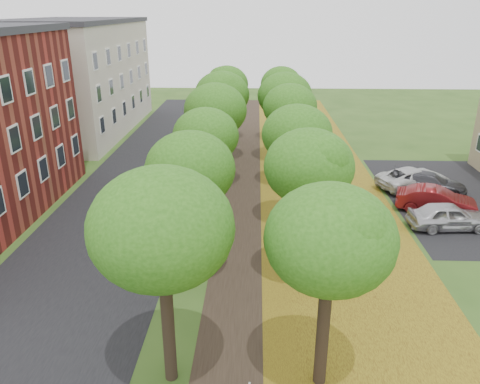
# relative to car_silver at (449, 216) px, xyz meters

# --- Properties ---
(ground) EXTENTS (120.00, 120.00, 0.00)m
(ground) POSITION_rel_car_silver_xyz_m (-11.00, -11.60, -0.74)
(ground) COLOR #2D4C19
(ground) RESTS_ON ground
(street_asphalt) EXTENTS (8.00, 70.00, 0.01)m
(street_asphalt) POSITION_rel_car_silver_xyz_m (-18.50, 3.40, -0.73)
(street_asphalt) COLOR black
(street_asphalt) RESTS_ON ground
(footpath) EXTENTS (3.20, 70.00, 0.01)m
(footpath) POSITION_rel_car_silver_xyz_m (-11.00, 3.40, -0.73)
(footpath) COLOR black
(footpath) RESTS_ON ground
(leaf_verge) EXTENTS (7.50, 70.00, 0.01)m
(leaf_verge) POSITION_rel_car_silver_xyz_m (-6.00, 3.40, -0.73)
(leaf_verge) COLOR olive
(leaf_verge) RESTS_ON ground
(parking_lot) EXTENTS (9.00, 16.00, 0.01)m
(parking_lot) POSITION_rel_car_silver_xyz_m (2.50, 4.40, -0.73)
(parking_lot) COLOR black
(parking_lot) RESTS_ON ground
(tree_row_west) EXTENTS (3.86, 33.86, 6.82)m
(tree_row_west) POSITION_rel_car_silver_xyz_m (-13.20, 3.40, 4.40)
(tree_row_west) COLOR black
(tree_row_west) RESTS_ON ground
(tree_row_east) EXTENTS (3.86, 33.86, 6.82)m
(tree_row_east) POSITION_rel_car_silver_xyz_m (-8.40, 3.40, 4.40)
(tree_row_east) COLOR black
(tree_row_east) RESTS_ON ground
(building_cream) EXTENTS (10.30, 20.30, 10.40)m
(building_cream) POSITION_rel_car_silver_xyz_m (-28.00, 21.40, 4.47)
(building_cream) COLOR beige
(building_cream) RESTS_ON ground
(car_silver) EXTENTS (4.42, 2.00, 1.47)m
(car_silver) POSITION_rel_car_silver_xyz_m (0.00, 0.00, 0.00)
(car_silver) COLOR silver
(car_silver) RESTS_ON ground
(car_red) EXTENTS (4.77, 2.85, 1.48)m
(car_red) POSITION_rel_car_silver_xyz_m (0.10, 2.28, 0.01)
(car_red) COLOR maroon
(car_red) RESTS_ON ground
(car_grey) EXTENTS (4.98, 3.23, 1.34)m
(car_grey) POSITION_rel_car_silver_xyz_m (0.78, 5.42, -0.06)
(car_grey) COLOR #35363B
(car_grey) RESTS_ON ground
(car_white) EXTENTS (5.59, 4.19, 1.41)m
(car_white) POSITION_rel_car_silver_xyz_m (0.00, 6.19, -0.03)
(car_white) COLOR silver
(car_white) RESTS_ON ground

